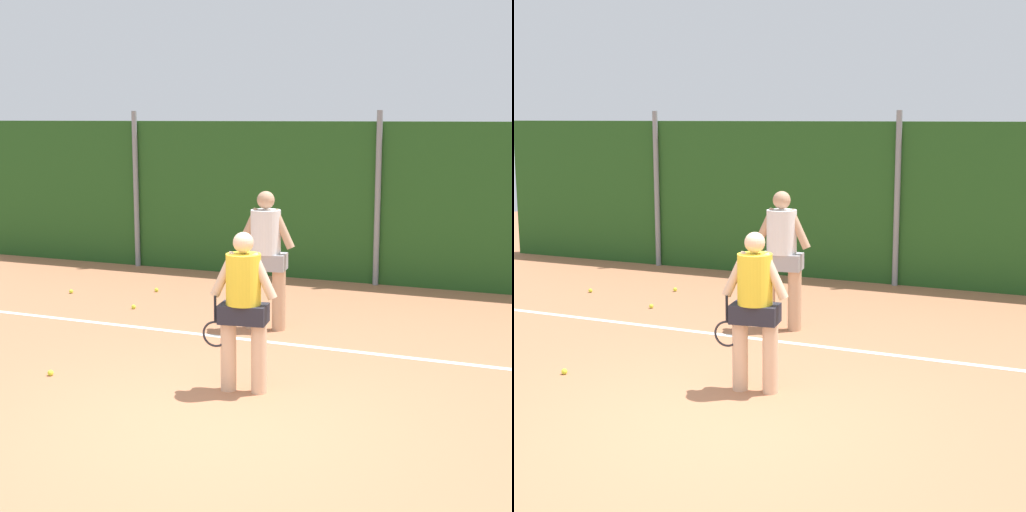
# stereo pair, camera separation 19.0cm
# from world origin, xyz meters

# --- Properties ---
(ground_plane) EXTENTS (26.60, 26.60, 0.00)m
(ground_plane) POSITION_xyz_m (0.00, 1.99, 0.00)
(ground_plane) COLOR #B2704C
(hedge_fence_backdrop) EXTENTS (16.29, 0.25, 2.79)m
(hedge_fence_backdrop) POSITION_xyz_m (0.00, 6.77, 1.39)
(hedge_fence_backdrop) COLOR #23511E
(hedge_fence_backdrop) RESTS_ON ground_plane
(fence_post_left) EXTENTS (0.10, 0.10, 2.97)m
(fence_post_left) POSITION_xyz_m (-4.70, 6.60, 1.49)
(fence_post_left) COLOR gray
(fence_post_left) RESTS_ON ground_plane
(fence_post_center) EXTENTS (0.10, 0.10, 2.97)m
(fence_post_center) POSITION_xyz_m (0.00, 6.60, 1.49)
(fence_post_center) COLOR gray
(fence_post_center) RESTS_ON ground_plane
(court_baseline_paint) EXTENTS (11.90, 0.10, 0.01)m
(court_baseline_paint) POSITION_xyz_m (0.00, 2.66, 0.00)
(court_baseline_paint) COLOR white
(court_baseline_paint) RESTS_ON ground_plane
(player_foreground_near) EXTENTS (0.78, 0.36, 1.70)m
(player_foreground_near) POSITION_xyz_m (-0.08, 0.87, 0.95)
(player_foreground_near) COLOR beige
(player_foreground_near) RESTS_ON ground_plane
(player_midcourt) EXTENTS (0.85, 0.41, 1.89)m
(player_midcourt) POSITION_xyz_m (-0.75, 3.24, 1.06)
(player_midcourt) COLOR tan
(player_midcourt) RESTS_ON ground_plane
(tennis_ball_0) EXTENTS (0.07, 0.07, 0.07)m
(tennis_ball_0) POSITION_xyz_m (-1.64, 5.05, 0.03)
(tennis_ball_0) COLOR #CCDB33
(tennis_ball_0) RESTS_ON ground_plane
(tennis_ball_2) EXTENTS (0.07, 0.07, 0.07)m
(tennis_ball_2) POSITION_xyz_m (-2.28, 0.52, 0.03)
(tennis_ball_2) COLOR #CCDB33
(tennis_ball_2) RESTS_ON ground_plane
(tennis_ball_3) EXTENTS (0.07, 0.07, 0.07)m
(tennis_ball_3) POSITION_xyz_m (-3.25, 4.71, 0.03)
(tennis_ball_3) COLOR #CCDB33
(tennis_ball_3) RESTS_ON ground_plane
(tennis_ball_4) EXTENTS (0.07, 0.07, 0.07)m
(tennis_ball_4) POSITION_xyz_m (-3.00, 3.56, 0.03)
(tennis_ball_4) COLOR #CCDB33
(tennis_ball_4) RESTS_ON ground_plane
(tennis_ball_5) EXTENTS (0.07, 0.07, 0.07)m
(tennis_ball_5) POSITION_xyz_m (-4.50, 4.09, 0.03)
(tennis_ball_5) COLOR #CCDB33
(tennis_ball_5) RESTS_ON ground_plane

